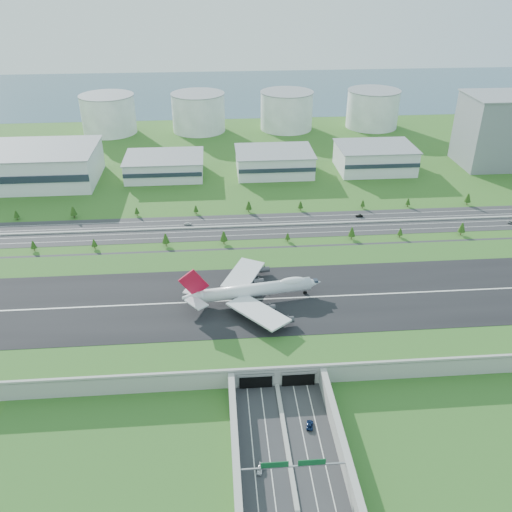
{
  "coord_description": "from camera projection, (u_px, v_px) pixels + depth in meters",
  "views": [
    {
      "loc": [
        -21.32,
        -212.11,
        151.17
      ],
      "look_at": [
        -1.62,
        35.0,
        12.09
      ],
      "focal_mm": 38.0,
      "sensor_mm": 36.0,
      "label": 1
    }
  ],
  "objects": [
    {
      "name": "ground",
      "position": [
        265.0,
        313.0,
        259.85
      ],
      "size": [
        1200.0,
        1200.0,
        0.0
      ],
      "primitive_type": "plane",
      "color": "#275A1C",
      "rests_on": "ground"
    },
    {
      "name": "airfield_deck",
      "position": [
        265.0,
        306.0,
        257.75
      ],
      "size": [
        520.0,
        100.0,
        9.2
      ],
      "color": "#969691",
      "rests_on": "ground"
    },
    {
      "name": "underpass_road",
      "position": [
        295.0,
        486.0,
        171.73
      ],
      "size": [
        38.8,
        120.4,
        8.0
      ],
      "color": "#28282B",
      "rests_on": "ground"
    },
    {
      "name": "sign_gantry_near",
      "position": [
        293.0,
        467.0,
        173.82
      ],
      "size": [
        38.7,
        0.7,
        9.8
      ],
      "color": "gray",
      "rests_on": "ground"
    },
    {
      "name": "north_expressway",
      "position": [
        251.0,
        226.0,
        342.4
      ],
      "size": [
        560.0,
        36.0,
        0.12
      ],
      "primitive_type": "cube",
      "color": "#28282B",
      "rests_on": "ground"
    },
    {
      "name": "tree_row",
      "position": [
        279.0,
        219.0,
        340.72
      ],
      "size": [
        505.83,
        48.57,
        8.18
      ],
      "color": "#3D2819",
      "rests_on": "ground"
    },
    {
      "name": "hangar_west",
      "position": [
        15.0,
        166.0,
        402.77
      ],
      "size": [
        120.0,
        60.0,
        25.0
      ],
      "primitive_type": "cube",
      "color": "#BCBCC0",
      "rests_on": "ground"
    },
    {
      "name": "hangar_mid_a",
      "position": [
        165.0,
        166.0,
        417.19
      ],
      "size": [
        58.0,
        42.0,
        15.0
      ],
      "primitive_type": "cube",
      "color": "#BCBCC0",
      "rests_on": "ground"
    },
    {
      "name": "hangar_mid_b",
      "position": [
        274.0,
        162.0,
        422.6
      ],
      "size": [
        58.0,
        42.0,
        17.0
      ],
      "primitive_type": "cube",
      "color": "#BCBCC0",
      "rests_on": "ground"
    },
    {
      "name": "hangar_mid_c",
      "position": [
        375.0,
        158.0,
        427.65
      ],
      "size": [
        58.0,
        42.0,
        19.0
      ],
      "primitive_type": "cube",
      "color": "#BCBCC0",
      "rests_on": "ground"
    },
    {
      "name": "office_tower",
      "position": [
        493.0,
        131.0,
        429.78
      ],
      "size": [
        46.0,
        46.0,
        55.0
      ],
      "primitive_type": "cube",
      "color": "slate",
      "rests_on": "ground"
    },
    {
      "name": "fuel_tank_a",
      "position": [
        108.0,
        114.0,
        512.46
      ],
      "size": [
        50.0,
        50.0,
        35.0
      ],
      "primitive_type": "cylinder",
      "color": "silver",
      "rests_on": "ground"
    },
    {
      "name": "fuel_tank_b",
      "position": [
        199.0,
        113.0,
        518.36
      ],
      "size": [
        50.0,
        50.0,
        35.0
      ],
      "primitive_type": "cylinder",
      "color": "silver",
      "rests_on": "ground"
    },
    {
      "name": "fuel_tank_c",
      "position": [
        287.0,
        111.0,
        524.25
      ],
      "size": [
        50.0,
        50.0,
        35.0
      ],
      "primitive_type": "cylinder",
      "color": "silver",
      "rests_on": "ground"
    },
    {
      "name": "fuel_tank_d",
      "position": [
        373.0,
        109.0,
        530.14
      ],
      "size": [
        50.0,
        50.0,
        35.0
      ],
      "primitive_type": "cylinder",
      "color": "silver",
      "rests_on": "ground"
    },
    {
      "name": "bay_water",
      "position": [
        229.0,
        91.0,
        677.12
      ],
      "size": [
        1200.0,
        260.0,
        0.06
      ],
      "primitive_type": "cube",
      "color": "#335162",
      "rests_on": "ground"
    },
    {
      "name": "boeing_747",
      "position": [
        253.0,
        290.0,
        252.22
      ],
      "size": [
        67.34,
        63.23,
        20.89
      ],
      "rotation": [
        0.0,
        0.0,
        0.14
      ],
      "color": "silver",
      "rests_on": "airfield_deck"
    },
    {
      "name": "car_0",
      "position": [
        260.0,
        469.0,
        180.44
      ],
      "size": [
        3.23,
        5.23,
        1.66
      ],
      "primitive_type": "imported",
      "rotation": [
        0.0,
        0.0,
        -0.28
      ],
      "color": "silver",
      "rests_on": "ground"
    },
    {
      "name": "car_2",
      "position": [
        310.0,
        425.0,
        197.32
      ],
      "size": [
        3.45,
        5.58,
        1.44
      ],
      "primitive_type": "imported",
      "rotation": [
        0.0,
        0.0,
        2.93
      ],
      "color": "#0B1A3B",
      "rests_on": "ground"
    },
    {
      "name": "car_5",
      "position": [
        359.0,
        216.0,
        354.2
      ],
      "size": [
        4.83,
        1.92,
        1.56
      ],
      "primitive_type": "imported",
      "rotation": [
        0.0,
        0.0,
        -1.63
      ],
      "color": "black",
      "rests_on": "ground"
    },
    {
      "name": "car_6",
      "position": [
        512.0,
        222.0,
        345.42
      ],
      "size": [
        6.16,
        4.1,
        1.57
      ],
      "primitive_type": "imported",
      "rotation": [
        0.0,
        0.0,
        1.28
      ],
      "color": "#A7A8AC",
      "rests_on": "ground"
    },
    {
      "name": "car_7",
      "position": [
        187.0,
        224.0,
        343.9
      ],
      "size": [
        5.42,
        3.19,
        1.47
      ],
      "primitive_type": "imported",
      "rotation": [
        0.0,
        0.0,
        -1.8
      ],
      "color": "silver",
      "rests_on": "ground"
    }
  ]
}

